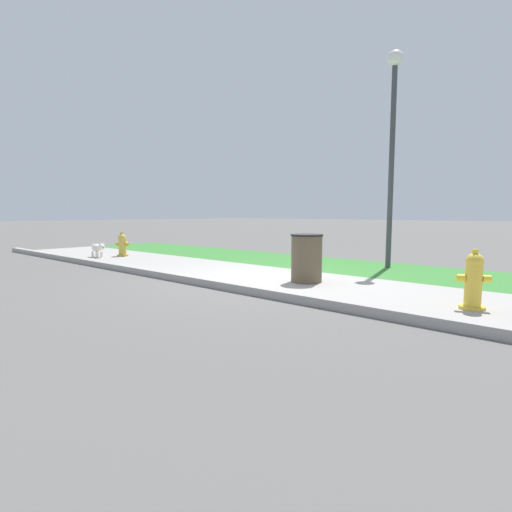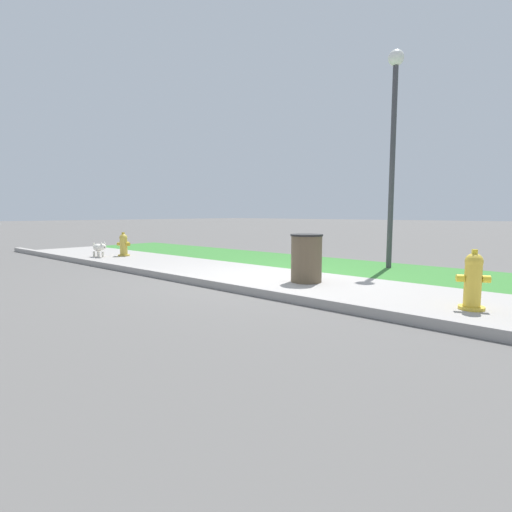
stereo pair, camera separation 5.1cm
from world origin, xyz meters
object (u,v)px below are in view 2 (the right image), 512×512
Objects in this scene: fire_hydrant_far_end at (124,245)px; street_lamp at (394,126)px; small_white_dog at (99,248)px; trash_bin at (306,258)px; fire_hydrant_mid_block at (473,281)px.

fire_hydrant_far_end is 7.35m from street_lamp.
trash_bin is at bearing 2.39° from small_white_dog.
fire_hydrant_far_end is at bearing 150.34° from fire_hydrant_mid_block.
fire_hydrant_far_end is 6.05m from trash_bin.
small_white_dog is at bearing -175.66° from trash_bin.
small_white_dog is 0.13× the size of street_lamp.
street_lamp reaches higher than fire_hydrant_far_end.
trash_bin is at bearing -96.08° from street_lamp.
fire_hydrant_far_end is 0.15× the size of street_lamp.
trash_bin is (6.05, -0.10, 0.10)m from fire_hydrant_far_end.
trash_bin reaches higher than small_white_dog.
trash_bin is at bearing 146.94° from fire_hydrant_mid_block.
fire_hydrant_mid_block reaches higher than small_white_dog.
street_lamp is at bearing -0.80° from fire_hydrant_far_end.
trash_bin is at bearing -23.95° from fire_hydrant_far_end.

